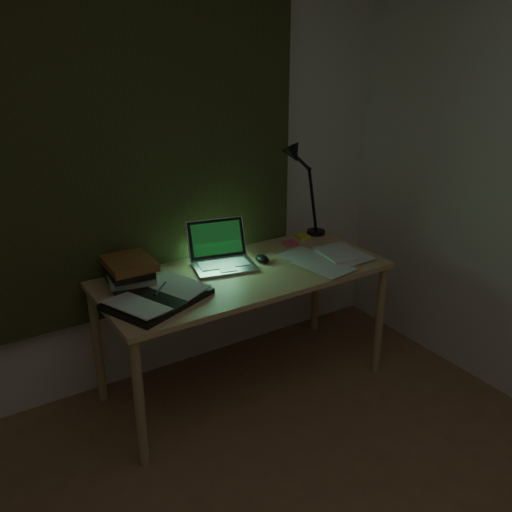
{
  "coord_description": "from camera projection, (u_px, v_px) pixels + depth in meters",
  "views": [
    {
      "loc": [
        -0.8,
        -0.73,
        1.88
      ],
      "look_at": [
        0.59,
        1.47,
        0.82
      ],
      "focal_mm": 40.0,
      "sensor_mm": 36.0,
      "label": 1
    }
  ],
  "objects": [
    {
      "name": "sticky_pink",
      "position": [
        290.0,
        243.0,
        3.32
      ],
      "size": [
        0.09,
        0.09,
        0.02
      ],
      "primitive_type": "cube",
      "rotation": [
        0.0,
        0.0,
        -0.21
      ],
      "color": "#E4596F",
      "rests_on": "desk"
    },
    {
      "name": "mouse",
      "position": [
        262.0,
        259.0,
        3.07
      ],
      "size": [
        0.07,
        0.11,
        0.04
      ],
      "primitive_type": "ellipsoid",
      "rotation": [
        0.0,
        0.0,
        -0.07
      ],
      "color": "black",
      "rests_on": "desk"
    },
    {
      "name": "sticky_yellow",
      "position": [
        303.0,
        236.0,
        3.43
      ],
      "size": [
        0.08,
        0.08,
        0.02
      ],
      "primitive_type": "cube",
      "rotation": [
        0.0,
        0.0,
        -0.06
      ],
      "color": "yellow",
      "rests_on": "desk"
    },
    {
      "name": "desk",
      "position": [
        244.0,
        330.0,
        3.08
      ],
      "size": [
        1.51,
        0.66,
        0.69
      ],
      "primitive_type": null,
      "color": "tan",
      "rests_on": "floor"
    },
    {
      "name": "loose_papers",
      "position": [
        328.0,
        257.0,
        3.13
      ],
      "size": [
        0.44,
        0.45,
        0.02
      ],
      "primitive_type": null,
      "rotation": [
        0.0,
        0.0,
        0.32
      ],
      "color": "silver",
      "rests_on": "desk"
    },
    {
      "name": "open_textbook",
      "position": [
        157.0,
        298.0,
        2.64
      ],
      "size": [
        0.53,
        0.46,
        0.04
      ],
      "primitive_type": null,
      "rotation": [
        0.0,
        0.0,
        0.38
      ],
      "color": "silver",
      "rests_on": "desk"
    },
    {
      "name": "curtain",
      "position": [
        93.0,
        124.0,
        2.66
      ],
      "size": [
        2.2,
        0.06,
        2.0
      ],
      "primitive_type": "cube",
      "color": "#2D3219",
      "rests_on": "wall_back"
    },
    {
      "name": "wall_back",
      "position": [
        95.0,
        164.0,
        2.77
      ],
      "size": [
        3.5,
        0.0,
        2.5
      ],
      "primitive_type": "cube",
      "color": "silver",
      "rests_on": "ground"
    },
    {
      "name": "desk_lamp",
      "position": [
        318.0,
        187.0,
        3.39
      ],
      "size": [
        0.4,
        0.32,
        0.59
      ],
      "primitive_type": null,
      "rotation": [
        0.0,
        0.0,
        -0.04
      ],
      "color": "black",
      "rests_on": "desk"
    },
    {
      "name": "laptop",
      "position": [
        224.0,
        248.0,
        2.96
      ],
      "size": [
        0.39,
        0.42,
        0.23
      ],
      "primitive_type": null,
      "rotation": [
        0.0,
        0.0,
        -0.22
      ],
      "color": "#B1B1B6",
      "rests_on": "desk"
    },
    {
      "name": "book_stack",
      "position": [
        129.0,
        271.0,
        2.79
      ],
      "size": [
        0.24,
        0.28,
        0.14
      ],
      "primitive_type": null,
      "rotation": [
        0.0,
        0.0,
        -0.09
      ],
      "color": "silver",
      "rests_on": "desk"
    }
  ]
}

